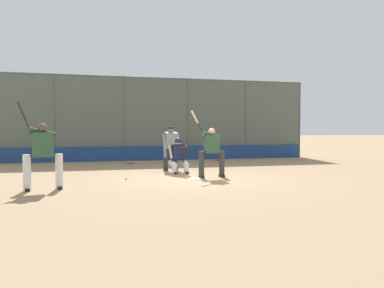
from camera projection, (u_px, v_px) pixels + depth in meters
name	position (u px, v px, depth m)	size (l,w,h in m)	color
ground_plane	(194.00, 179.00, 11.76)	(160.00, 160.00, 0.00)	#9E7F5B
home_plate_marker	(194.00, 178.00, 11.76)	(0.43, 0.43, 0.01)	white
backstop_fence	(156.00, 117.00, 18.88)	(16.27, 0.08, 4.18)	#515651
padding_wall	(157.00, 153.00, 18.85)	(15.87, 0.18, 0.70)	navy
bleachers_beyond	(140.00, 148.00, 21.22)	(11.33, 2.50, 1.48)	slate
batter_at_plate	(211.00, 151.00, 12.01)	(1.06, 0.59, 2.16)	#333333
catcher_behind_plate	(179.00, 155.00, 13.13)	(0.68, 0.79, 1.26)	silver
umpire_home	(171.00, 147.00, 14.08)	(0.67, 0.44, 1.65)	#333333
batter_on_deck	(43.00, 154.00, 9.47)	(1.14, 0.57, 2.26)	silver
spare_bat_near_backstop	(138.00, 163.00, 16.80)	(0.82, 0.08, 0.07)	black
spare_bat_by_padding	(234.00, 161.00, 17.84)	(0.40, 0.75, 0.07)	black
fielding_glove_on_dirt	(217.00, 160.00, 18.62)	(0.27, 0.21, 0.10)	brown
baseball_loose	(126.00, 178.00, 11.49)	(0.07, 0.07, 0.07)	white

